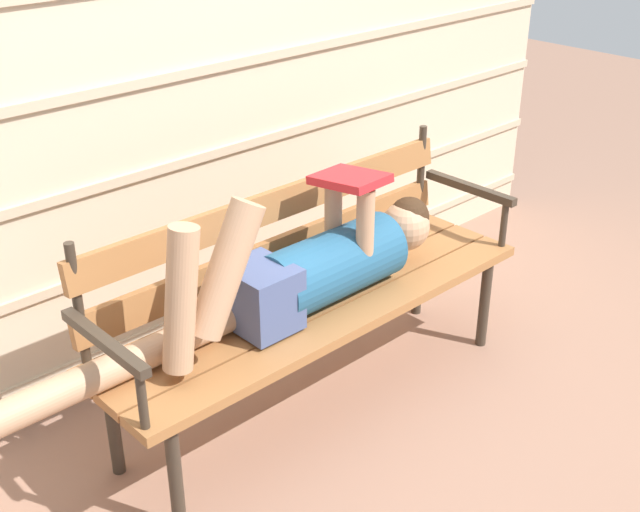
# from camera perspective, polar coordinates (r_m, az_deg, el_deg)

# --- Properties ---
(ground_plane) EXTENTS (12.00, 12.00, 0.00)m
(ground_plane) POSITION_cam_1_polar(r_m,az_deg,el_deg) (3.15, 1.10, -10.63)
(ground_plane) COLOR #936B56
(house_siding) EXTENTS (4.27, 0.08, 2.32)m
(house_siding) POSITION_cam_1_polar(r_m,az_deg,el_deg) (3.17, -8.42, 12.73)
(house_siding) COLOR beige
(house_siding) RESTS_ON ground
(park_bench) EXTENTS (1.75, 0.48, 0.86)m
(park_bench) POSITION_cam_1_polar(r_m,az_deg,el_deg) (2.98, -0.91, -1.91)
(park_bench) COLOR #9E6638
(park_bench) RESTS_ON ground
(reclining_person) EXTENTS (1.74, 0.26, 0.53)m
(reclining_person) POSITION_cam_1_polar(r_m,az_deg,el_deg) (2.83, -1.30, -1.06)
(reclining_person) COLOR #23567A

